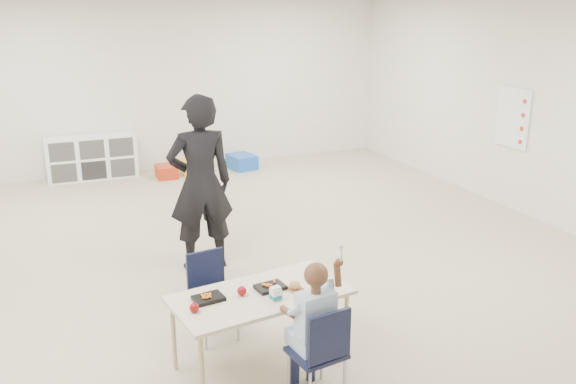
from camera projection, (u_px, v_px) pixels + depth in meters
name	position (u px, v px, depth m)	size (l,w,h in m)	color
room	(246.00, 140.00, 6.16)	(9.00, 9.02, 2.80)	#C5B298
table	(261.00, 329.00, 4.72)	(1.42, 0.85, 0.61)	beige
chair_near	(317.00, 350.00, 4.31)	(0.36, 0.34, 0.74)	black
chair_far	(214.00, 298.00, 5.08)	(0.36, 0.34, 0.74)	black
child	(317.00, 324.00, 4.25)	(0.49, 0.49, 1.16)	#B6CCF6
lunch_tray_near	(270.00, 287.00, 4.69)	(0.22, 0.16, 0.03)	black
lunch_tray_far	(208.00, 298.00, 4.51)	(0.22, 0.16, 0.03)	black
milk_carton	(276.00, 294.00, 4.51)	(0.07, 0.07, 0.10)	white
bread_roll	(295.00, 285.00, 4.68)	(0.09, 0.09, 0.07)	tan
apple_near	(242.00, 291.00, 4.58)	(0.07, 0.07, 0.07)	maroon
apple_far	(194.00, 308.00, 4.33)	(0.07, 0.07, 0.07)	maroon
cubby_shelf	(92.00, 157.00, 9.81)	(1.40, 0.40, 0.70)	white
rules_poster	(513.00, 118.00, 8.19)	(0.02, 0.60, 0.80)	white
adult	(200.00, 184.00, 6.31)	(0.68, 0.45, 1.87)	black
bin_red	(166.00, 171.00, 9.94)	(0.32, 0.41, 0.20)	#B32D11
bin_yellow	(194.00, 166.00, 10.20)	(0.36, 0.46, 0.22)	#F2AB19
bin_blue	(242.00, 162.00, 10.47)	(0.39, 0.50, 0.24)	blue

